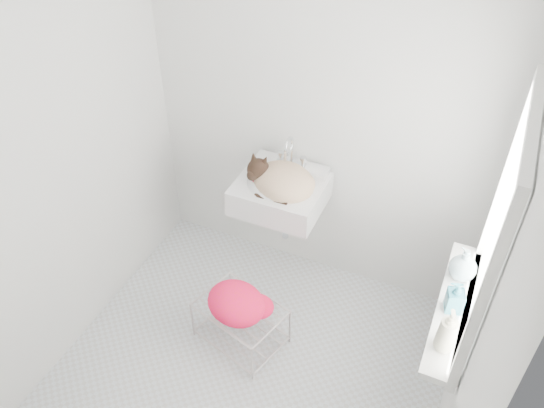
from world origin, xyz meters
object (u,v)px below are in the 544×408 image
at_px(wire_rack, 241,323).
at_px(bottle_b, 452,309).
at_px(bottle_a, 442,347).
at_px(sink, 281,183).
at_px(cat, 282,180).
at_px(bottle_c, 460,276).

height_order(wire_rack, bottle_b, bottle_b).
height_order(wire_rack, bottle_a, bottle_a).
xyz_separation_m(sink, cat, (0.01, -0.02, 0.04)).
relative_size(cat, bottle_b, 2.61).
bearing_deg(bottle_b, bottle_c, 90.00).
bearing_deg(sink, bottle_b, -26.77).
bearing_deg(bottle_a, wire_rack, 168.36).
distance_m(sink, wire_rack, 0.90).
bearing_deg(bottle_a, bottle_c, 90.00).
bearing_deg(cat, wire_rack, -78.72).
bearing_deg(bottle_a, cat, 144.75).
relative_size(sink, bottle_a, 2.64).
height_order(cat, wire_rack, cat).
bearing_deg(bottle_a, bottle_b, 90.00).
distance_m(wire_rack, bottle_c, 1.36).
distance_m(cat, bottle_c, 1.17).
bearing_deg(cat, bottle_b, -12.25).
bearing_deg(bottle_b, sink, 153.23).
height_order(sink, wire_rack, sink).
relative_size(sink, bottle_c, 2.99).
height_order(bottle_a, bottle_b, bottle_a).
relative_size(wire_rack, bottle_b, 2.88).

